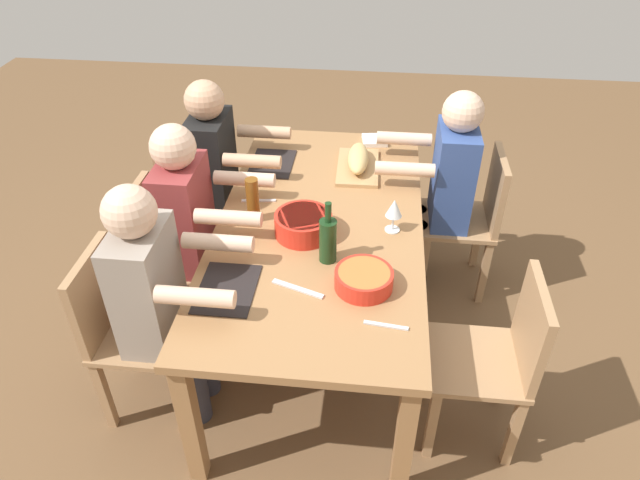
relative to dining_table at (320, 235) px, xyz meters
name	(u,v)px	position (x,y,z in m)	size (l,w,h in m)	color
ground_plane	(320,332)	(0.00, 0.00, -0.66)	(8.00, 8.00, 0.00)	brown
dining_table	(320,235)	(0.00, 0.00, 0.00)	(1.90, 0.96, 0.74)	#9E7044
chair_far_left	(126,325)	(-0.52, 0.80, -0.18)	(0.40, 0.40, 0.85)	#A87F56
diner_far_left	(158,292)	(-0.52, 0.62, 0.04)	(0.41, 0.53, 1.20)	#2D2D38
chair_near_left	(499,355)	(-0.52, -0.80, -0.18)	(0.40, 0.40, 0.85)	#A87F56
chair_near_right	(473,215)	(0.52, -0.80, -0.18)	(0.40, 0.40, 0.85)	#A87F56
diner_near_right	(444,180)	(0.52, -0.62, 0.04)	(0.41, 0.53, 1.20)	#2D2D38
chair_far_center	(164,253)	(0.00, 0.80, -0.18)	(0.40, 0.40, 0.85)	#A87F56
diner_far_center	(194,221)	(0.00, 0.62, 0.04)	(0.41, 0.53, 1.20)	#2D2D38
chair_far_right	(193,198)	(0.52, 0.80, -0.18)	(0.40, 0.40, 0.85)	#A87F56
diner_far_right	(220,168)	(0.52, 0.62, 0.04)	(0.41, 0.53, 1.20)	#2D2D38
serving_bowl_salad	(303,223)	(-0.11, 0.06, 0.14)	(0.26, 0.26, 0.10)	red
serving_bowl_fruit	(364,278)	(-0.45, -0.23, 0.12)	(0.24, 0.24, 0.08)	red
cutting_board	(358,167)	(0.52, -0.15, 0.09)	(0.40, 0.22, 0.02)	tan
bread_loaf	(358,158)	(0.52, -0.15, 0.14)	(0.32, 0.11, 0.09)	tan
wine_bottle	(328,239)	(-0.28, -0.06, 0.19)	(0.08, 0.08, 0.29)	#193819
beer_bottle	(253,200)	(-0.02, 0.31, 0.19)	(0.06, 0.06, 0.22)	brown
wine_glass	(394,209)	(-0.04, -0.34, 0.19)	(0.08, 0.08, 0.17)	silver
placemat_far_left	(227,289)	(-0.52, 0.32, 0.08)	(0.32, 0.23, 0.01)	black
fork_near_left	(386,325)	(-0.66, -0.32, 0.08)	(0.02, 0.17, 0.01)	silver
fork_far_center	(259,201)	(0.14, 0.32, 0.08)	(0.02, 0.17, 0.01)	silver
placemat_far_right	(272,163)	(0.52, 0.32, 0.08)	(0.32, 0.23, 0.01)	black
carving_knife	(298,289)	(-0.49, 0.04, 0.08)	(0.23, 0.02, 0.01)	silver
napkin_stack	(375,140)	(0.84, -0.23, 0.09)	(0.14, 0.14, 0.02)	white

